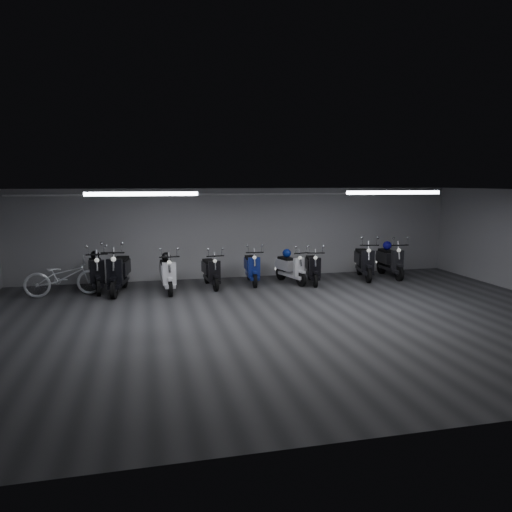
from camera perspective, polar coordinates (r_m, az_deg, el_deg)
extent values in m
cube|color=#313134|center=(10.76, 3.61, -7.53)|extent=(14.00, 10.00, 0.01)
cube|color=gray|center=(10.33, 3.76, 7.61)|extent=(14.00, 10.00, 0.01)
cube|color=#959597|center=(15.28, -1.71, 2.71)|extent=(14.00, 0.01, 2.80)
cube|color=#959597|center=(5.94, 17.78, -7.37)|extent=(14.00, 0.01, 2.80)
cube|color=white|center=(10.89, -13.24, 7.11)|extent=(2.40, 0.18, 0.08)
cube|color=white|center=(12.43, 15.86, 7.19)|extent=(2.40, 0.18, 0.08)
cylinder|color=white|center=(15.11, -1.67, 7.28)|extent=(13.60, 0.05, 0.05)
imported|color=white|center=(13.79, -21.70, -1.80)|extent=(2.02, 0.92, 1.26)
sphere|color=navy|center=(14.59, 3.64, 0.33)|extent=(0.26, 0.26, 0.26)
sphere|color=#0F0B7D|center=(16.05, 15.17, 1.21)|extent=(0.28, 0.28, 0.28)
sphere|color=black|center=(13.67, -10.50, -0.08)|extent=(0.26, 0.26, 0.26)
sphere|color=black|center=(14.23, -18.40, 0.12)|extent=(0.25, 0.25, 0.25)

